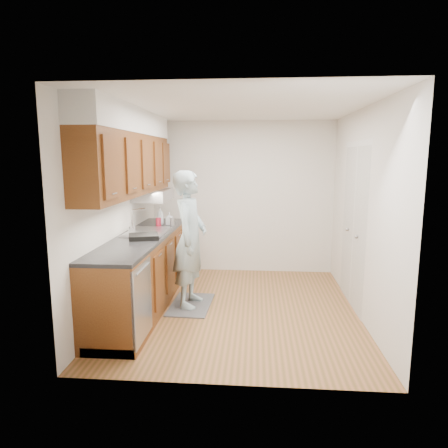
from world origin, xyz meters
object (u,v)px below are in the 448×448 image
(soap_bottle_a, at_px, (160,216))
(dish_rack, at_px, (144,237))
(person, at_px, (190,230))
(steel_can, at_px, (172,222))
(soda_can, at_px, (159,222))
(soap_bottle_b, at_px, (169,218))

(soap_bottle_a, relative_size, dish_rack, 0.74)
(person, xyz_separation_m, dish_rack, (-0.52, -0.29, -0.03))
(person, relative_size, steel_can, 17.41)
(steel_can, distance_m, dish_rack, 0.97)
(person, relative_size, soap_bottle_a, 7.61)
(steel_can, bearing_deg, soda_can, -146.23)
(soda_can, relative_size, steel_can, 1.15)
(soda_can, distance_m, steel_can, 0.21)
(soap_bottle_a, distance_m, soda_can, 0.19)
(soap_bottle_a, relative_size, soda_can, 2.00)
(person, height_order, steel_can, person)
(person, bearing_deg, soap_bottle_b, 35.93)
(soap_bottle_a, height_order, soda_can, soap_bottle_a)
(dish_rack, bearing_deg, soap_bottle_a, 74.37)
(soap_bottle_a, bearing_deg, person, -52.79)
(soap_bottle_b, distance_m, soda_can, 0.22)
(person, xyz_separation_m, steel_can, (-0.37, 0.67, -0.00))
(soap_bottle_a, xyz_separation_m, soda_can, (0.02, -0.18, -0.06))
(person, distance_m, dish_rack, 0.59)
(person, bearing_deg, soda_can, 50.34)
(person, height_order, dish_rack, person)
(soda_can, bearing_deg, steel_can, 33.77)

